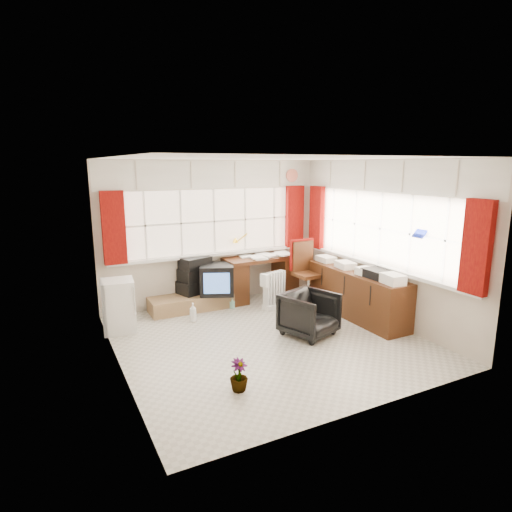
{
  "coord_description": "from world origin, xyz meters",
  "views": [
    {
      "loc": [
        -2.71,
        -4.96,
        2.42
      ],
      "look_at": [
        0.09,
        0.55,
        1.09
      ],
      "focal_mm": 30.0,
      "sensor_mm": 36.0,
      "label": 1
    }
  ],
  "objects": [
    {
      "name": "credenza",
      "position": [
        1.73,
        0.2,
        0.39
      ],
      "size": [
        0.5,
        2.0,
        0.85
      ],
      "color": "#462110",
      "rests_on": "ground"
    },
    {
      "name": "window_back",
      "position": [
        0.0,
        1.94,
        0.95
      ],
      "size": [
        3.7,
        0.12,
        3.6
      ],
      "color": "#FFE5C9",
      "rests_on": "room_walls"
    },
    {
      "name": "overhead_cabinets",
      "position": [
        0.98,
        0.98,
        2.25
      ],
      "size": [
        3.98,
        3.98,
        0.48
      ],
      "color": "white",
      "rests_on": "room_walls"
    },
    {
      "name": "curtains",
      "position": [
        0.92,
        0.93,
        1.46
      ],
      "size": [
        3.83,
        3.83,
        1.15
      ],
      "color": "maroon",
      "rests_on": "room_walls"
    },
    {
      "name": "mini_fridge",
      "position": [
        -1.8,
        1.29,
        0.39
      ],
      "size": [
        0.51,
        0.52,
        0.78
      ],
      "color": "white",
      "rests_on": "ground"
    },
    {
      "name": "window_right",
      "position": [
        1.94,
        0.0,
        0.95
      ],
      "size": [
        0.12,
        3.7,
        3.6
      ],
      "color": "#FFE5C9",
      "rests_on": "room_walls"
    },
    {
      "name": "file_tray",
      "position": [
        1.73,
        -0.23,
        0.81
      ],
      "size": [
        0.31,
        0.39,
        0.13
      ],
      "primitive_type": "cube",
      "rotation": [
        0.0,
        0.0,
        0.02
      ],
      "color": "black",
      "rests_on": "credenza"
    },
    {
      "name": "hifi_stack",
      "position": [
        -0.41,
        1.87,
        0.54
      ],
      "size": [
        0.68,
        0.54,
        0.62
      ],
      "color": "black",
      "rests_on": "tv_bench"
    },
    {
      "name": "spray_bottle_a",
      "position": [
        -0.71,
        1.17,
        0.15
      ],
      "size": [
        0.13,
        0.14,
        0.3
      ],
      "primitive_type": "imported",
      "rotation": [
        0.0,
        0.0,
        -0.17
      ],
      "color": "white",
      "rests_on": "ground"
    },
    {
      "name": "radiator",
      "position": [
        0.75,
        1.15,
        0.26
      ],
      "size": [
        0.46,
        0.28,
        0.64
      ],
      "color": "white",
      "rests_on": "ground"
    },
    {
      "name": "task_chair",
      "position": [
        1.36,
        1.15,
        0.6
      ],
      "size": [
        0.49,
        0.52,
        1.14
      ],
      "color": "black",
      "rests_on": "ground"
    },
    {
      "name": "crt_tv",
      "position": [
        -0.11,
        1.61,
        0.51
      ],
      "size": [
        0.72,
        0.69,
        0.51
      ],
      "color": "black",
      "rests_on": "tv_bench"
    },
    {
      "name": "desk_lamp",
      "position": [
        0.61,
        2.01,
        1.06
      ],
      "size": [
        0.14,
        0.12,
        0.4
      ],
      "color": "#E3B009",
      "rests_on": "desk"
    },
    {
      "name": "ground",
      "position": [
        0.0,
        0.0,
        0.0
      ],
      "size": [
        4.0,
        4.0,
        0.0
      ],
      "primitive_type": "plane",
      "color": "beige",
      "rests_on": "ground"
    },
    {
      "name": "room_walls",
      "position": [
        0.0,
        0.0,
        1.5
      ],
      "size": [
        4.0,
        4.0,
        4.0
      ],
      "color": "beige",
      "rests_on": "ground"
    },
    {
      "name": "desk",
      "position": [
        0.8,
        1.8,
        0.44
      ],
      "size": [
        1.38,
        0.72,
        0.83
      ],
      "color": "#462110",
      "rests_on": "ground"
    },
    {
      "name": "tv_bench",
      "position": [
        -0.55,
        1.72,
        0.12
      ],
      "size": [
        1.4,
        0.5,
        0.25
      ],
      "primitive_type": "cube",
      "color": "#9B714D",
      "rests_on": "ground"
    },
    {
      "name": "office_chair",
      "position": [
        0.62,
        -0.11,
        0.32
      ],
      "size": [
        0.87,
        0.88,
        0.63
      ],
      "primitive_type": "imported",
      "rotation": [
        0.0,
        0.0,
        0.34
      ],
      "color": "black",
      "rests_on": "ground"
    },
    {
      "name": "flower_vase",
      "position": [
        -0.94,
        -1.07,
        0.18
      ],
      "size": [
        0.26,
        0.26,
        0.36
      ],
      "primitive_type": "imported",
      "rotation": [
        0.0,
        0.0,
        0.35
      ],
      "color": "black",
      "rests_on": "ground"
    },
    {
      "name": "spray_bottle_b",
      "position": [
        0.1,
        1.47,
        0.09
      ],
      "size": [
        0.11,
        0.11,
        0.18
      ],
      "primitive_type": "imported",
      "rotation": [
        0.0,
        0.0,
        -0.51
      ],
      "color": "#86C8B9",
      "rests_on": "ground"
    }
  ]
}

